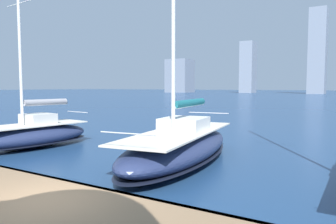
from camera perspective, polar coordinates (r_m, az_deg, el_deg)
ground_plane at (r=8.79m, az=-20.46°, el=-17.68°), size 600.00×600.00×0.00m
dock_pier at (r=8.65m, az=-20.04°, el=-14.18°), size 28.00×2.80×0.60m
sailboat_teal at (r=14.17m, az=2.07°, el=-5.83°), size 4.25×9.78×10.55m
sailboat_grey at (r=19.10m, az=-22.56°, el=-3.52°), size 3.28×6.88×11.65m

